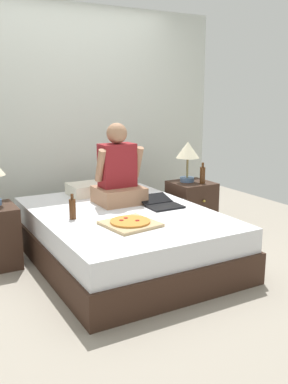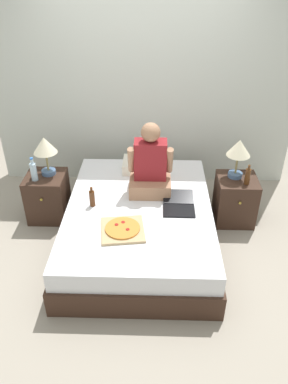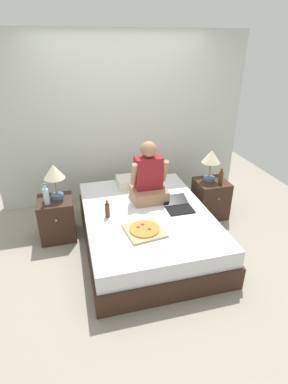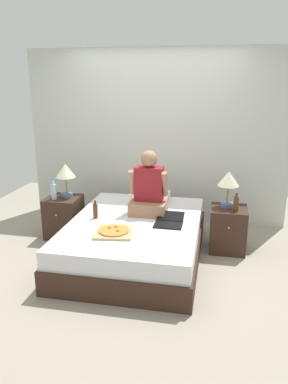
% 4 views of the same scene
% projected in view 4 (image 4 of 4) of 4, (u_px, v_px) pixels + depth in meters
% --- Properties ---
extents(ground_plane, '(5.82, 5.82, 0.00)m').
position_uv_depth(ground_plane, '(135.00, 257.00, 4.53)').
color(ground_plane, '#9E9384').
extents(wall_back, '(3.82, 0.12, 2.50)m').
position_uv_depth(wall_back, '(156.00, 137.00, 5.50)').
color(wall_back, silver).
rests_on(wall_back, ground).
extents(bed, '(1.53, 2.09, 0.47)m').
position_uv_depth(bed, '(135.00, 239.00, 4.47)').
color(bed, '#382319').
rests_on(bed, ground).
extents(nightstand_left, '(0.44, 0.47, 0.55)m').
position_uv_depth(nightstand_left, '(64.00, 217.00, 5.07)').
color(nightstand_left, '#382319').
rests_on(nightstand_left, ground).
extents(lamp_on_left_nightstand, '(0.26, 0.26, 0.45)m').
position_uv_depth(lamp_on_left_nightstand, '(66.00, 173.00, 4.94)').
color(lamp_on_left_nightstand, '#4C6B93').
rests_on(lamp_on_left_nightstand, nightstand_left).
extents(water_bottle, '(0.07, 0.07, 0.28)m').
position_uv_depth(water_bottle, '(54.00, 191.00, 4.89)').
color(water_bottle, silver).
rests_on(water_bottle, nightstand_left).
extents(nightstand_right, '(0.44, 0.47, 0.55)m').
position_uv_depth(nightstand_right, '(228.00, 229.00, 4.66)').
color(nightstand_right, '#382319').
rests_on(nightstand_right, ground).
extents(lamp_on_right_nightstand, '(0.26, 0.26, 0.45)m').
position_uv_depth(lamp_on_right_nightstand, '(229.00, 181.00, 4.54)').
color(lamp_on_right_nightstand, '#4C6B93').
rests_on(lamp_on_right_nightstand, nightstand_right).
extents(beer_bottle, '(0.06, 0.06, 0.23)m').
position_uv_depth(beer_bottle, '(236.00, 204.00, 4.44)').
color(beer_bottle, '#512D14').
rests_on(beer_bottle, nightstand_right).
extents(pillow, '(0.52, 0.34, 0.12)m').
position_uv_depth(pillow, '(150.00, 197.00, 5.09)').
color(pillow, silver).
rests_on(pillow, bed).
extents(person_seated, '(0.47, 0.40, 0.78)m').
position_uv_depth(person_seated, '(149.00, 190.00, 4.58)').
color(person_seated, '#A37556').
rests_on(person_seated, bed).
extents(laptop, '(0.32, 0.42, 0.07)m').
position_uv_depth(laptop, '(169.00, 222.00, 4.30)').
color(laptop, black).
rests_on(laptop, bed).
extents(pizza_box, '(0.45, 0.45, 0.04)m').
position_uv_depth(pizza_box, '(114.00, 232.00, 4.03)').
color(pizza_box, tan).
rests_on(pizza_box, bed).
extents(beer_bottle_on_bed, '(0.06, 0.06, 0.22)m').
position_uv_depth(beer_bottle_on_bed, '(95.00, 211.00, 4.45)').
color(beer_bottle_on_bed, '#4C2811').
rests_on(beer_bottle_on_bed, bed).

